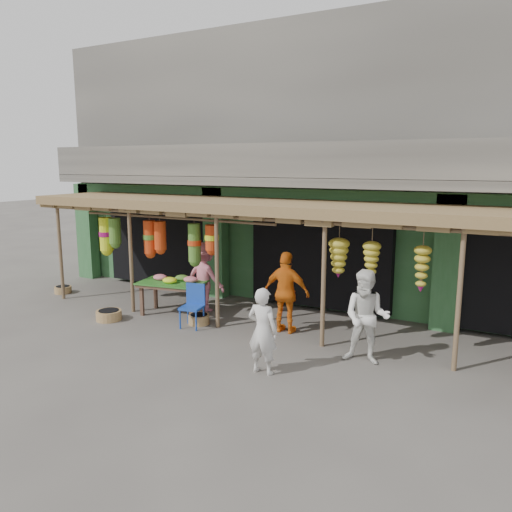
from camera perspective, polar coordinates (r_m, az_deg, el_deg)
The scene contains 12 objects.
ground at distance 10.85m, azimuth 2.94°, elevation -9.02°, with size 80.00×80.00×0.00m, color #514C47.
building at distance 14.77m, azimuth 11.41°, elevation 9.32°, with size 16.40×6.80×7.00m.
awning at distance 11.07m, azimuth 4.10°, elevation 5.05°, with size 14.00×2.70×2.79m.
flower_table at distance 12.27m, azimuth -9.44°, elevation -3.12°, with size 1.72×1.19×0.95m.
blue_chair at distance 11.35m, azimuth -7.17°, elevation -5.36°, with size 0.53×0.54×0.97m.
basket_left at distance 15.23m, azimuth -21.19°, elevation -3.61°, with size 0.47×0.47×0.19m, color olive.
basket_mid at distance 12.30m, azimuth -16.46°, elevation -6.51°, with size 0.59×0.59×0.23m, color brown.
basket_right at distance 11.60m, azimuth -6.54°, elevation -7.19°, with size 0.48×0.48×0.22m, color #AA864F.
person_front at distance 8.74m, azimuth 0.76°, elevation -8.55°, with size 0.56×0.37×1.54m, color silver.
person_right at distance 9.37m, azimuth 12.52°, elevation -6.82°, with size 0.85×0.66×1.75m, color white.
person_vendor at distance 10.78m, azimuth 3.50°, elevation -4.20°, with size 1.04×0.43×1.78m, color orange.
person_shopper at distance 12.43m, azimuth -5.82°, elevation -2.40°, with size 1.11×0.64×1.72m, color pink.
Camera 1 is at (4.41, -9.23, 3.63)m, focal length 35.00 mm.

